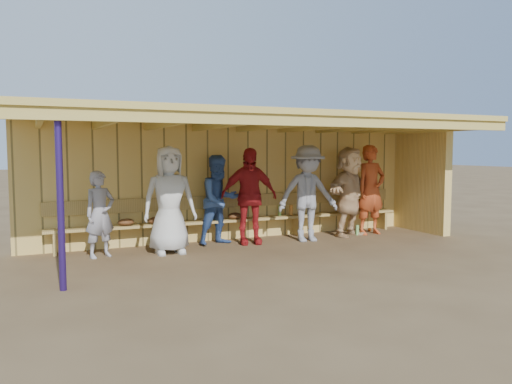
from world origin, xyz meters
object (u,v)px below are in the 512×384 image
at_px(player_f, 350,192).
at_px(player_e, 308,193).
at_px(player_d, 249,196).
at_px(player_a, 100,214).
at_px(player_c, 219,200).
at_px(player_g, 371,190).
at_px(bench, 241,214).
at_px(player_b, 169,200).

bearing_deg(player_f, player_e, 165.08).
bearing_deg(player_d, player_f, 8.56).
bearing_deg(player_d, player_a, -167.49).
xyz_separation_m(player_e, player_f, (1.12, 0.15, -0.01)).
height_order(player_a, player_c, player_c).
distance_m(player_a, player_d, 2.85).
bearing_deg(player_a, player_e, -24.70).
xyz_separation_m(player_e, player_g, (1.70, 0.16, 0.01)).
distance_m(player_c, bench, 0.74).
bearing_deg(player_e, player_d, 177.50).
bearing_deg(bench, player_c, -152.22).
bearing_deg(bench, player_e, -31.61).
height_order(player_d, bench, player_d).
height_order(player_b, player_f, player_b).
relative_size(player_e, bench, 0.26).
distance_m(player_d, bench, 0.65).
xyz_separation_m(player_b, player_c, (1.12, 0.45, -0.09)).
height_order(player_a, player_e, player_e).
height_order(player_e, bench, player_e).
relative_size(player_a, player_b, 0.78).
relative_size(player_b, player_f, 1.00).
bearing_deg(player_c, player_e, -26.42).
relative_size(player_b, player_g, 0.98).
xyz_separation_m(player_g, bench, (-2.87, 0.56, -0.46)).
height_order(player_g, bench, player_g).
height_order(player_c, player_f, player_f).
height_order(player_a, bench, player_a).
bearing_deg(player_c, player_f, -18.43).
distance_m(player_a, player_g, 5.75).
distance_m(player_b, player_f, 4.00).
bearing_deg(player_g, player_a, 177.85).
bearing_deg(player_d, player_b, -160.48).
bearing_deg(bench, player_b, -156.11).
distance_m(player_e, player_g, 1.71).
distance_m(player_a, player_f, 5.17).
bearing_deg(player_e, player_c, 174.99).
distance_m(player_b, player_c, 1.21).
xyz_separation_m(player_a, bench, (2.87, 0.58, -0.22)).
relative_size(player_a, player_g, 0.76).
distance_m(player_c, player_f, 2.89).
xyz_separation_m(player_b, player_g, (4.57, 0.19, 0.02)).
relative_size(player_c, player_d, 0.93).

